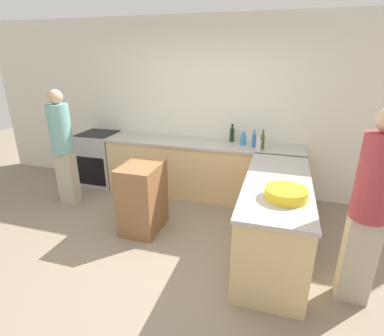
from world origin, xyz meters
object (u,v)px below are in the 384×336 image
Objects in this scene: dish_soap_bottle at (243,139)px; person_by_range at (63,144)px; range_oven at (100,158)px; olive_oil_bottle at (262,141)px; island_table at (143,198)px; vinegar_bottle_clear at (259,145)px; mixing_bowl at (286,193)px; water_bottle_blue at (254,140)px; wine_bottle_dark at (232,135)px; person_at_peninsula at (371,204)px.

dish_soap_bottle is 2.64m from person_by_range.
range_oven is 3.18× the size of olive_oil_bottle.
island_table is 1.75m from vinegar_bottle_clear.
water_bottle_blue is (-0.46, 1.61, 0.05)m from mixing_bowl.
olive_oil_bottle is (0.48, -0.27, 0.00)m from wine_bottle_dark.
water_bottle_blue is at bearing 17.25° from person_by_range.
vinegar_bottle_clear is at bearing 13.74° from person_by_range.
vinegar_bottle_clear is 0.76× the size of olive_oil_bottle.
water_bottle_blue is 0.41m from wine_bottle_dark.
person_by_range is at bearing -160.31° from dish_soap_bottle.
vinegar_bottle_clear is at bearing -38.87° from wine_bottle_dark.
range_oven is 0.98m from person_by_range.
wine_bottle_dark is at bearing 150.54° from olive_oil_bottle.
wine_bottle_dark is 2.51m from person_by_range.
range_oven is 2.68m from water_bottle_blue.
olive_oil_bottle is at bearing -25.49° from dish_soap_bottle.
person_by_range is (-1.41, 0.35, 0.49)m from island_table.
water_bottle_blue is 0.15× the size of person_by_range.
range_oven is at bearing 154.98° from person_at_peninsula.
island_table is 1.72m from dish_soap_bottle.
water_bottle_blue reaches higher than dish_soap_bottle.
olive_oil_bottle reaches higher than mixing_bowl.
range_oven is at bearing 178.05° from olive_oil_bottle.
person_by_range is 0.96× the size of person_at_peninsula.
person_by_range is at bearing 165.86° from island_table.
vinegar_bottle_clear is (1.32, 1.02, 0.53)m from island_table.
mixing_bowl reaches higher than island_table.
vinegar_bottle_clear is at bearing -115.42° from olive_oil_bottle.
water_bottle_blue is (1.23, 1.18, 0.54)m from island_table.
olive_oil_bottle is at bearing -1.95° from range_oven.
island_table is 4.13× the size of vinegar_bottle_clear.
dish_soap_bottle is 0.74× the size of wine_bottle_dark.
water_bottle_blue reaches higher than range_oven.
range_oven is 3.58× the size of water_bottle_blue.
island_table is at bearing -40.82° from range_oven.
dish_soap_bottle is at bearing 125.72° from person_at_peninsula.
mixing_bowl is 1.57× the size of water_bottle_blue.
person_by_range is (-0.02, -0.84, 0.49)m from range_oven.
person_by_range is (-2.64, -0.82, -0.05)m from water_bottle_blue.
person_by_range reaches higher than mixing_bowl.
dish_soap_bottle is at bearing 110.36° from mixing_bowl.
dish_soap_bottle is at bearing 157.21° from water_bottle_blue.
mixing_bowl is 1.93× the size of dish_soap_bottle.
person_at_peninsula reaches higher than person_by_range.
range_oven is at bearing 88.69° from person_by_range.
mixing_bowl is at bearing -14.28° from person_by_range.
range_oven is at bearing 139.18° from island_table.
mixing_bowl is 1.43× the size of wine_bottle_dark.
olive_oil_bottle is (0.29, -0.14, 0.03)m from dish_soap_bottle.
olive_oil_bottle is 1.94m from person_at_peninsula.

